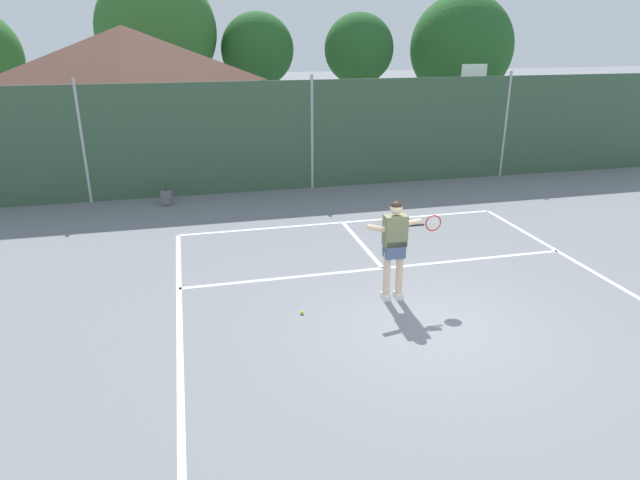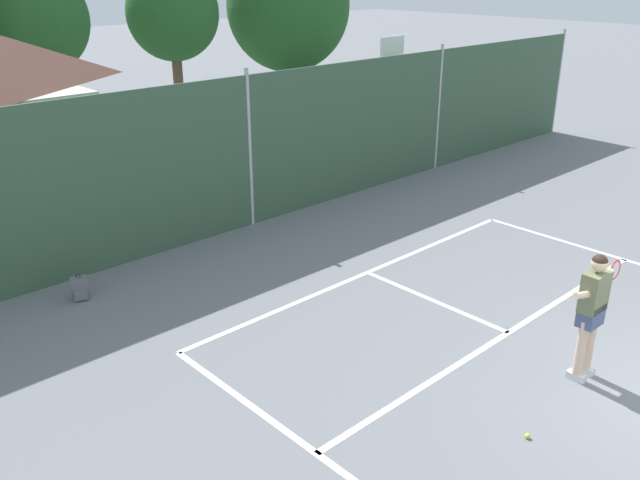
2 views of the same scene
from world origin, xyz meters
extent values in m
cube|color=white|center=(0.00, 5.50, 0.00)|extent=(8.20, 0.10, 0.01)
cube|color=white|center=(0.00, 2.48, 0.00)|extent=(8.20, 0.10, 0.01)
cube|color=white|center=(0.00, 3.96, 0.00)|extent=(0.10, 2.97, 0.01)
cube|color=#38563D|center=(0.00, 9.00, 1.63)|extent=(26.00, 0.05, 3.25)
cylinder|color=#B2B2B7|center=(0.00, 9.00, 1.70)|extent=(0.09, 0.09, 3.40)
cylinder|color=#B2B2B7|center=(6.50, 9.00, 1.70)|extent=(0.09, 0.09, 3.40)
cylinder|color=#B2B2B7|center=(13.00, 9.00, 1.70)|extent=(0.09, 0.09, 3.40)
cylinder|color=yellow|center=(5.85, 10.28, 1.52)|extent=(0.12, 0.12, 3.05)
cube|color=white|center=(5.85, 10.18, 3.25)|extent=(0.90, 0.06, 0.60)
torus|color=#D85919|center=(5.85, 9.91, 3.03)|extent=(0.48, 0.48, 0.02)
cylinder|color=brown|center=(-0.17, 19.34, 1.18)|extent=(0.36, 0.36, 2.37)
ellipsoid|color=#235623|center=(-0.17, 19.34, 3.78)|extent=(3.31, 2.98, 3.31)
cylinder|color=brown|center=(4.68, 19.34, 1.18)|extent=(0.36, 0.36, 2.37)
ellipsoid|color=#235623|center=(4.68, 19.34, 3.78)|extent=(3.31, 2.98, 3.31)
cylinder|color=brown|center=(10.01, 19.34, 0.81)|extent=(0.36, 0.36, 1.61)
ellipsoid|color=#235623|center=(10.01, 19.34, 3.80)|extent=(5.14, 4.62, 5.14)
cube|color=silver|center=(-0.43, 1.14, 0.05)|extent=(0.13, 0.26, 0.10)
cube|color=silver|center=(-0.19, 1.13, 0.05)|extent=(0.13, 0.26, 0.10)
cylinder|color=beige|center=(-0.43, 1.14, 0.51)|extent=(0.13, 0.13, 0.82)
cylinder|color=beige|center=(-0.19, 1.13, 0.51)|extent=(0.13, 0.13, 0.82)
cube|color=#47567A|center=(-0.31, 1.13, 0.98)|extent=(0.37, 0.25, 0.32)
cube|color=#6B704C|center=(-0.31, 1.13, 1.32)|extent=(0.41, 0.25, 0.56)
sphere|color=beige|center=(-0.31, 1.13, 1.73)|extent=(0.22, 0.22, 0.22)
sphere|color=black|center=(-0.31, 1.13, 1.75)|extent=(0.21, 0.21, 0.21)
cylinder|color=beige|center=(-0.11, 1.15, 1.42)|extent=(0.56, 0.10, 0.17)
cylinder|color=beige|center=(-0.59, 1.14, 1.37)|extent=(0.51, 0.10, 0.22)
cylinder|color=black|center=(0.09, 1.17, 1.37)|extent=(0.30, 0.04, 0.04)
torus|color=red|center=(0.44, 1.22, 1.37)|extent=(0.30, 0.03, 0.30)
cylinder|color=silver|center=(0.44, 1.22, 1.37)|extent=(0.26, 0.01, 0.26)
sphere|color=#CCE033|center=(-2.04, 0.93, 0.03)|extent=(0.07, 0.07, 0.07)
cube|color=slate|center=(-4.38, 8.16, 0.20)|extent=(0.32, 0.26, 0.40)
cube|color=slate|center=(-4.42, 8.04, 0.12)|extent=(0.23, 0.13, 0.18)
torus|color=black|center=(-4.38, 8.16, 0.42)|extent=(0.09, 0.04, 0.09)
camera|label=1|loc=(-3.77, -7.51, 4.61)|focal=31.42mm
camera|label=2|loc=(-8.38, -2.17, 5.33)|focal=37.55mm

